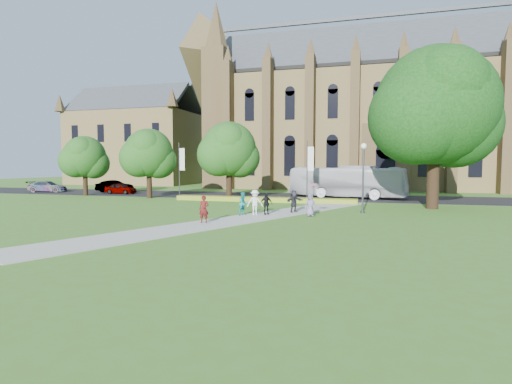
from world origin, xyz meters
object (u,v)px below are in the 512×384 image
(tour_coach, at_px, (347,182))
(pedestrian_0, at_px, (204,209))
(car_2, at_px, (48,186))
(streetlamp, at_px, (363,169))
(large_tree, at_px, (435,106))
(car_0, at_px, (121,188))
(car_1, at_px, (115,186))

(tour_coach, distance_m, pedestrian_0, 22.80)
(car_2, height_order, pedestrian_0, pedestrian_0)
(streetlamp, distance_m, large_tree, 8.73)
(large_tree, bearing_deg, pedestrian_0, -139.69)
(large_tree, relative_size, car_0, 3.33)
(car_1, bearing_deg, large_tree, -122.21)
(car_1, height_order, pedestrian_0, pedestrian_0)
(tour_coach, relative_size, car_2, 2.55)
(car_1, relative_size, car_2, 0.95)
(large_tree, bearing_deg, tour_coach, 129.86)
(car_0, height_order, car_2, car_2)
(car_1, distance_m, pedestrian_0, 31.71)
(car_2, bearing_deg, pedestrian_0, -136.77)
(streetlamp, xyz_separation_m, pedestrian_0, (-9.43, -8.17, -2.41))
(car_0, distance_m, car_2, 11.35)
(large_tree, bearing_deg, car_0, 168.10)
(car_0, relative_size, car_2, 0.81)
(car_0, bearing_deg, tour_coach, -82.15)
(pedestrian_0, bearing_deg, streetlamp, 32.38)
(streetlamp, height_order, car_1, streetlamp)
(tour_coach, xyz_separation_m, car_2, (-38.50, -1.16, -1.03))
(pedestrian_0, bearing_deg, car_0, 125.99)
(large_tree, xyz_separation_m, pedestrian_0, (-14.93, -12.67, -7.48))
(tour_coach, bearing_deg, car_2, 105.26)
(car_2, xyz_separation_m, pedestrian_0, (30.95, -20.34, 0.16))
(car_0, bearing_deg, car_1, 50.33)
(car_1, distance_m, car_2, 8.94)
(large_tree, height_order, tour_coach, large_tree)
(car_1, xyz_separation_m, car_2, (-8.66, -2.22, -0.05))
(streetlamp, relative_size, tour_coach, 0.42)
(tour_coach, relative_size, pedestrian_0, 7.38)
(pedestrian_0, bearing_deg, large_tree, 31.80)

